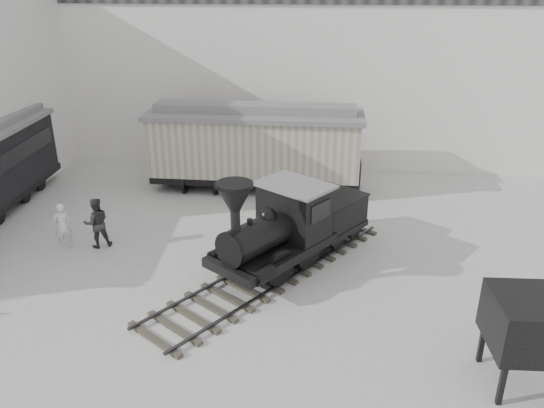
# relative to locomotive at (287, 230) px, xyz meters

# --- Properties ---
(ground) EXTENTS (90.00, 90.00, 0.00)m
(ground) POSITION_rel_locomotive_xyz_m (-1.47, -3.39, -1.33)
(ground) COLOR #9E9E9B
(north_wall) EXTENTS (34.00, 2.51, 11.00)m
(north_wall) POSITION_rel_locomotive_xyz_m (-1.47, 11.60, 4.23)
(north_wall) COLOR silver
(north_wall) RESTS_ON ground
(locomotive) EXTENTS (7.55, 9.65, 3.59)m
(locomotive) POSITION_rel_locomotive_xyz_m (0.00, 0.00, 0.00)
(locomotive) COLOR #363129
(locomotive) RESTS_ON ground
(boxcar) EXTENTS (9.78, 3.21, 3.99)m
(boxcar) POSITION_rel_locomotive_xyz_m (-2.20, 7.17, 0.76)
(boxcar) COLOR black
(boxcar) RESTS_ON ground
(visitor_a) EXTENTS (0.75, 0.70, 1.73)m
(visitor_a) POSITION_rel_locomotive_xyz_m (-8.19, 0.28, -0.46)
(visitor_a) COLOR silver
(visitor_a) RESTS_ON ground
(visitor_b) EXTENTS (1.16, 1.08, 1.89)m
(visitor_b) POSITION_rel_locomotive_xyz_m (-6.99, 0.51, -0.38)
(visitor_b) COLOR #2C2C2E
(visitor_b) RESTS_ON ground
(coal_hopper) EXTENTS (2.31, 1.94, 2.40)m
(coal_hopper) POSITION_rel_locomotive_xyz_m (6.35, -5.06, 0.24)
(coal_hopper) COLOR black
(coal_hopper) RESTS_ON ground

